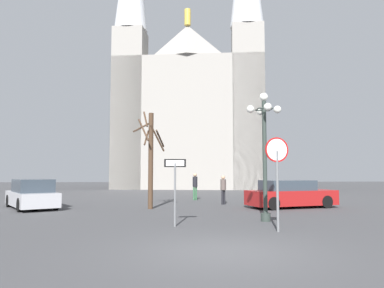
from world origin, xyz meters
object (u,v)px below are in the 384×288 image
object	(u,v)px
pedestrian_walking	(195,184)
pedestrian_standing	(223,187)
cathedral	(190,104)
parked_car_near_silver	(32,195)
stop_sign	(277,165)
street_lamp	(264,142)
parked_car_far_red	(290,195)
one_way_arrow_sign	(175,182)
bare_tree	(151,156)

from	to	relation	value
pedestrian_walking	pedestrian_standing	bearing A→B (deg)	-68.09
cathedral	parked_car_near_silver	world-z (taller)	cathedral
cathedral	stop_sign	size ratio (longest dim) A/B	12.14
street_lamp	parked_car_far_red	world-z (taller)	street_lamp
pedestrian_standing	street_lamp	bearing A→B (deg)	-86.15
parked_car_far_red	pedestrian_standing	bearing A→B (deg)	145.72
cathedral	parked_car_far_red	size ratio (longest dim) A/B	7.28
one_way_arrow_sign	parked_car_far_red	bearing A→B (deg)	44.99
cathedral	pedestrian_standing	bearing A→B (deg)	-88.70
parked_car_near_silver	stop_sign	bearing A→B (deg)	-37.66
stop_sign	parked_car_far_red	world-z (taller)	stop_sign
stop_sign	pedestrian_standing	xyz separation A→B (m)	(-0.21, 9.50, -1.04)
bare_tree	pedestrian_walking	distance (m)	6.40
one_way_arrow_sign	bare_tree	xyz separation A→B (m)	(-1.10, 5.96, 1.14)
street_lamp	pedestrian_walking	size ratio (longest dim) A/B	2.75
parked_car_far_red	pedestrian_walking	bearing A→B (deg)	129.25
pedestrian_standing	stop_sign	bearing A→B (deg)	-88.74
parked_car_near_silver	pedestrian_standing	xyz separation A→B (m)	(9.98, 1.63, 0.30)
one_way_arrow_sign	bare_tree	world-z (taller)	bare_tree
stop_sign	one_way_arrow_sign	size ratio (longest dim) A/B	1.28
one_way_arrow_sign	street_lamp	xyz separation A→B (m)	(3.40, 1.10, 1.45)
bare_tree	pedestrian_walking	size ratio (longest dim) A/B	2.78
pedestrian_walking	pedestrian_standing	distance (m)	3.62
stop_sign	street_lamp	size ratio (longest dim) A/B	0.60
one_way_arrow_sign	pedestrian_standing	size ratio (longest dim) A/B	1.38
one_way_arrow_sign	pedestrian_standing	world-z (taller)	one_way_arrow_sign
street_lamp	bare_tree	xyz separation A→B (m)	(-4.50, 4.86, -0.31)
stop_sign	parked_car_near_silver	size ratio (longest dim) A/B	0.63
stop_sign	pedestrian_standing	world-z (taller)	stop_sign
bare_tree	one_way_arrow_sign	bearing A→B (deg)	-79.52
bare_tree	pedestrian_standing	bearing A→B (deg)	29.13
parked_car_near_silver	pedestrian_standing	size ratio (longest dim) A/B	2.83
street_lamp	pedestrian_walking	distance (m)	10.78
pedestrian_walking	parked_car_far_red	bearing A→B (deg)	-50.75
bare_tree	pedestrian_standing	world-z (taller)	bare_tree
pedestrian_walking	pedestrian_standing	world-z (taller)	pedestrian_walking
cathedral	one_way_arrow_sign	world-z (taller)	cathedral
cathedral	bare_tree	distance (m)	25.13
parked_car_near_silver	street_lamp	bearing A→B (deg)	-27.61
one_way_arrow_sign	street_lamp	distance (m)	3.86
pedestrian_walking	parked_car_near_silver	bearing A→B (deg)	-149.95
cathedral	parked_car_far_red	distance (m)	25.69
parked_car_near_silver	parked_car_far_red	size ratio (longest dim) A/B	0.96
street_lamp	pedestrian_standing	world-z (taller)	street_lamp
parked_car_far_red	stop_sign	bearing A→B (deg)	-111.77
bare_tree	pedestrian_walking	xyz separation A→B (m)	(2.67, 5.60, -1.56)
street_lamp	bare_tree	world-z (taller)	bare_tree
cathedral	stop_sign	distance (m)	32.04
cathedral	pedestrian_standing	size ratio (longest dim) A/B	21.51
cathedral	parked_car_near_silver	size ratio (longest dim) A/B	7.59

